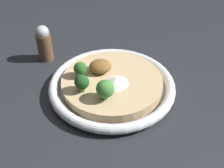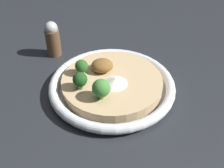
# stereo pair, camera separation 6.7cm
# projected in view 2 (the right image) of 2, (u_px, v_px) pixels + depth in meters

# --- Properties ---
(ground_plane) EXTENTS (6.00, 6.00, 0.00)m
(ground_plane) POSITION_uv_depth(u_px,v_px,m) (112.00, 91.00, 0.69)
(ground_plane) COLOR #23262B
(risotto_bowl) EXTENTS (0.30, 0.30, 0.04)m
(risotto_bowl) POSITION_uv_depth(u_px,v_px,m) (112.00, 85.00, 0.68)
(risotto_bowl) COLOR silver
(risotto_bowl) RESTS_ON ground_plane
(cheese_sprinkle) EXTENTS (0.06, 0.06, 0.02)m
(cheese_sprinkle) POSITION_uv_depth(u_px,v_px,m) (115.00, 81.00, 0.65)
(cheese_sprinkle) COLOR white
(cheese_sprinkle) RESTS_ON risotto_bowl
(crispy_onion_garnish) EXTENTS (0.05, 0.05, 0.03)m
(crispy_onion_garnish) POSITION_uv_depth(u_px,v_px,m) (102.00, 65.00, 0.68)
(crispy_onion_garnish) COLOR brown
(crispy_onion_garnish) RESTS_ON risotto_bowl
(broccoli_back_right) EXTENTS (0.03, 0.03, 0.04)m
(broccoli_back_right) POSITION_uv_depth(u_px,v_px,m) (80.00, 80.00, 0.62)
(broccoli_back_right) COLOR #759E4C
(broccoli_back_right) RESTS_ON risotto_bowl
(broccoli_right) EXTENTS (0.03, 0.03, 0.04)m
(broccoli_right) POSITION_uv_depth(u_px,v_px,m) (82.00, 67.00, 0.67)
(broccoli_right) COLOR #759E4C
(broccoli_right) RESTS_ON risotto_bowl
(broccoli_back) EXTENTS (0.04, 0.04, 0.05)m
(broccoli_back) POSITION_uv_depth(u_px,v_px,m) (101.00, 88.00, 0.60)
(broccoli_back) COLOR #668E47
(broccoli_back) RESTS_ON risotto_bowl
(pepper_shaker) EXTENTS (0.04, 0.04, 0.10)m
(pepper_shaker) POSITION_uv_depth(u_px,v_px,m) (53.00, 39.00, 0.78)
(pepper_shaker) COLOR brown
(pepper_shaker) RESTS_ON ground_plane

